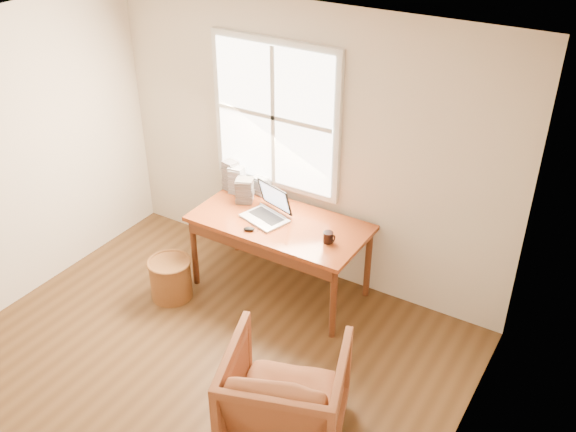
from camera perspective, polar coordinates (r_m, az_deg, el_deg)
name	(u,v)px	position (r m, az deg, el deg)	size (l,w,h in m)	color
room_shell	(146,257)	(4.39, -12.47, -3.54)	(4.04, 4.54, 2.64)	#55381D
desk	(280,223)	(5.77, -0.75, -0.65)	(1.60, 0.80, 0.04)	brown
armchair	(286,394)	(4.64, -0.22, -15.51)	(0.82, 0.84, 0.76)	brown
wicker_stool	(171,279)	(6.07, -10.38, -5.53)	(0.38, 0.38, 0.38)	brown
laptop	(264,206)	(5.71, -2.13, 0.90)	(0.38, 0.40, 0.28)	silver
mouse	(249,229)	(5.62, -3.49, -1.16)	(0.10, 0.06, 0.03)	black
coffee_mug	(328,237)	(5.45, 3.59, -1.90)	(0.09, 0.09, 0.10)	black
cd_stack_a	(237,180)	(6.18, -4.57, 3.20)	(0.14, 0.12, 0.27)	silver
cd_stack_b	(244,191)	(6.02, -3.90, 2.26)	(0.15, 0.13, 0.24)	#26262B
cd_stack_c	(231,175)	(6.24, -5.10, 3.63)	(0.13, 0.12, 0.30)	#A8A8B6
cd_stack_d	(262,186)	(6.16, -2.35, 2.72)	(0.14, 0.12, 0.18)	silver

